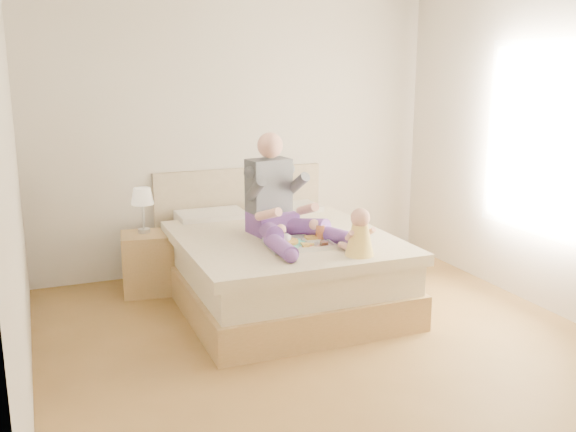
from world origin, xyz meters
name	(u,v)px	position (x,y,z in m)	size (l,w,h in m)	color
room	(342,138)	(0.08, 0.01, 1.51)	(4.02, 4.22, 2.71)	brown
bed	(275,263)	(0.00, 1.08, 0.32)	(1.70, 2.18, 1.00)	#987747
nightstand	(148,263)	(-1.00, 1.65, 0.27)	(0.49, 0.45, 0.54)	#987747
lamp	(142,199)	(-1.01, 1.69, 0.85)	(0.20, 0.20, 0.40)	silver
adult	(280,206)	(-0.03, 0.90, 0.86)	(0.73, 1.09, 0.87)	#593584
tray	(298,241)	(0.00, 0.58, 0.64)	(0.53, 0.43, 0.14)	silver
baby	(359,236)	(0.32, 0.17, 0.76)	(0.24, 0.32, 0.36)	#FFD250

